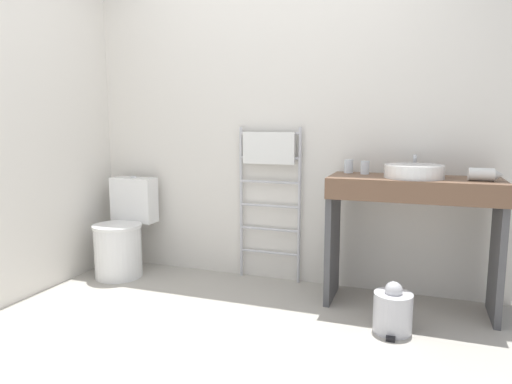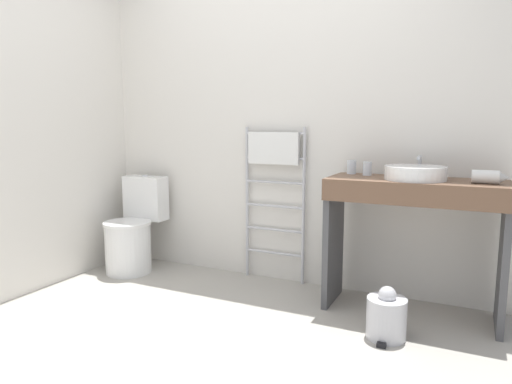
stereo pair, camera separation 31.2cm
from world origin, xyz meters
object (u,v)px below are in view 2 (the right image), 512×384
Objects in this scene: toilet at (133,233)px; hair_dryer at (487,177)px; trash_bin at (386,316)px; sink_basin at (415,173)px; towel_radiator at (274,170)px; cup_near_edge at (367,169)px; cup_near_wall at (352,167)px.

hair_dryer is at bearing 0.64° from toilet.
trash_bin is at bearing -9.43° from toilet.
toilet is at bearing -178.91° from sink_basin.
sink_basin is (1.05, -0.23, 0.05)m from towel_radiator.
hair_dryer is 0.99m from trash_bin.
toilet is at bearing 170.57° from trash_bin.
towel_radiator is at bearing 171.60° from cup_near_edge.
sink_basin is at bearing -20.85° from cup_near_wall.
sink_basin is 0.88m from trash_bin.
hair_dryer is at bearing -1.86° from sink_basin.
sink_basin is 0.47m from cup_near_wall.
cup_near_edge is 0.98m from trash_bin.
hair_dryer is at bearing -9.58° from towel_radiator.
cup_near_wall is 1.04m from trash_bin.
sink_basin is at bearing 178.14° from hair_dryer.
trash_bin is (2.12, -0.35, -0.19)m from toilet.
trash_bin is (-0.07, -0.39, -0.79)m from sink_basin.
hair_dryer is (1.44, -0.24, 0.04)m from towel_radiator.
towel_radiator is 1.46m from hair_dryer.
cup_near_edge is at bearing 169.24° from hair_dryer.
hair_dryer is (0.83, -0.18, -0.01)m from cup_near_wall.
hair_dryer is (2.59, 0.03, 0.60)m from toilet.
toilet is 8.70× the size of cup_near_edge.
towel_radiator is 12.64× the size of cup_near_wall.
toilet reaches higher than trash_bin.
cup_near_wall is (-0.44, 0.17, 0.00)m from sink_basin.
cup_near_wall is 1.04× the size of cup_near_edge.
cup_near_edge is (-0.32, 0.12, 0.00)m from sink_basin.
toilet is at bearing -166.73° from towel_radiator.
cup_near_edge reaches higher than trash_bin.
sink_basin is 0.34m from cup_near_edge.
toilet is 0.66× the size of towel_radiator.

